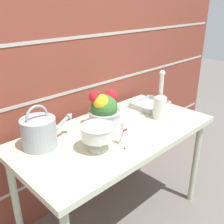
{
  "coord_description": "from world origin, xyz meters",
  "views": [
    {
      "loc": [
        -1.05,
        -1.05,
        1.51
      ],
      "look_at": [
        0.0,
        0.03,
        0.86
      ],
      "focal_mm": 42.0,
      "sensor_mm": 36.0,
      "label": 1
    }
  ],
  "objects_px": {
    "crystal_pedestal_bowl": "(97,133)",
    "flower_planter": "(104,109)",
    "watering_can": "(39,132)",
    "wire_tray": "(150,105)",
    "figurine_vase": "(123,135)",
    "glass_decanter": "(160,103)"
  },
  "relations": [
    {
      "from": "wire_tray",
      "to": "figurine_vase",
      "type": "bearing_deg",
      "value": -155.94
    },
    {
      "from": "figurine_vase",
      "to": "wire_tray",
      "type": "height_order",
      "value": "figurine_vase"
    },
    {
      "from": "glass_decanter",
      "to": "wire_tray",
      "type": "distance_m",
      "value": 0.24
    },
    {
      "from": "flower_planter",
      "to": "wire_tray",
      "type": "bearing_deg",
      "value": -2.33
    },
    {
      "from": "wire_tray",
      "to": "glass_decanter",
      "type": "bearing_deg",
      "value": -124.91
    },
    {
      "from": "crystal_pedestal_bowl",
      "to": "flower_planter",
      "type": "bearing_deg",
      "value": 40.78
    },
    {
      "from": "flower_planter",
      "to": "wire_tray",
      "type": "relative_size",
      "value": 0.9
    },
    {
      "from": "watering_can",
      "to": "figurine_vase",
      "type": "distance_m",
      "value": 0.47
    },
    {
      "from": "figurine_vase",
      "to": "wire_tray",
      "type": "relative_size",
      "value": 0.56
    },
    {
      "from": "flower_planter",
      "to": "glass_decanter",
      "type": "bearing_deg",
      "value": -30.44
    },
    {
      "from": "figurine_vase",
      "to": "wire_tray",
      "type": "distance_m",
      "value": 0.63
    },
    {
      "from": "flower_planter",
      "to": "watering_can",
      "type": "bearing_deg",
      "value": 175.31
    },
    {
      "from": "crystal_pedestal_bowl",
      "to": "wire_tray",
      "type": "xyz_separation_m",
      "value": [
        0.72,
        0.2,
        -0.09
      ]
    },
    {
      "from": "watering_can",
      "to": "figurine_vase",
      "type": "bearing_deg",
      "value": -41.72
    },
    {
      "from": "watering_can",
      "to": "wire_tray",
      "type": "xyz_separation_m",
      "value": [
        0.92,
        -0.06,
        -0.08
      ]
    },
    {
      "from": "glass_decanter",
      "to": "watering_can",
      "type": "bearing_deg",
      "value": 163.41
    },
    {
      "from": "glass_decanter",
      "to": "figurine_vase",
      "type": "distance_m",
      "value": 0.46
    },
    {
      "from": "wire_tray",
      "to": "watering_can",
      "type": "bearing_deg",
      "value": 176.5
    },
    {
      "from": "watering_can",
      "to": "glass_decanter",
      "type": "relative_size",
      "value": 0.98
    },
    {
      "from": "glass_decanter",
      "to": "figurine_vase",
      "type": "xyz_separation_m",
      "value": [
        -0.45,
        -0.07,
        -0.05
      ]
    },
    {
      "from": "watering_can",
      "to": "wire_tray",
      "type": "height_order",
      "value": "watering_can"
    },
    {
      "from": "flower_planter",
      "to": "figurine_vase",
      "type": "bearing_deg",
      "value": -111.12
    }
  ]
}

